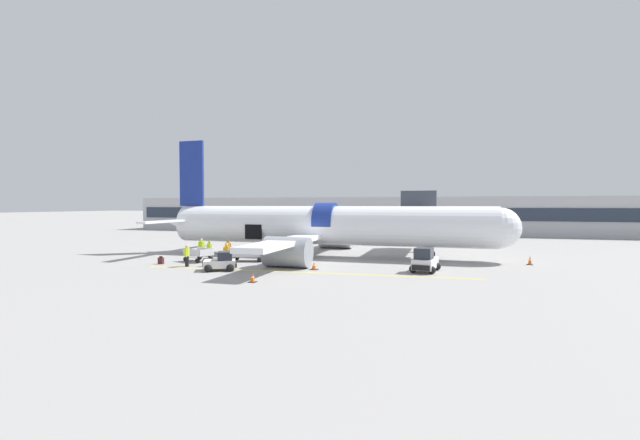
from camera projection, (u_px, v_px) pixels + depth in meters
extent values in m
plane|color=gray|center=(315.00, 261.00, 37.06)|extent=(500.00, 500.00, 0.00)
cube|color=yellow|center=(303.00, 272.00, 30.84)|extent=(24.95, 1.63, 0.01)
cube|color=#B2B2B7|center=(384.00, 215.00, 76.50)|extent=(93.40, 11.60, 6.17)
cube|color=#232D3D|center=(379.00, 214.00, 70.88)|extent=(91.54, 0.16, 1.97)
cylinder|color=#4C4C51|center=(421.00, 235.00, 44.24)|extent=(0.60, 0.60, 3.47)
cube|color=silver|center=(422.00, 207.00, 44.13)|extent=(2.47, 9.75, 2.47)
cube|color=#333842|center=(419.00, 207.00, 40.04)|extent=(3.21, 1.60, 2.97)
cylinder|color=white|center=(326.00, 225.00, 40.20)|extent=(30.33, 3.61, 3.61)
sphere|color=white|center=(500.00, 228.00, 35.84)|extent=(3.43, 3.43, 3.43)
cone|color=white|center=(187.00, 223.00, 44.55)|extent=(4.16, 3.32, 3.32)
cylinder|color=navy|center=(326.00, 222.00, 40.15)|extent=(1.82, 3.62, 3.62)
cube|color=navy|center=(192.00, 174.00, 44.17)|extent=(2.71, 0.28, 6.70)
cube|color=white|center=(168.00, 221.00, 40.70)|extent=(0.98, 7.66, 0.20)
cube|color=white|center=(211.00, 219.00, 48.04)|extent=(0.98, 7.66, 0.20)
cube|color=white|center=(286.00, 242.00, 33.52)|extent=(2.33, 13.68, 0.40)
cube|color=white|center=(334.00, 231.00, 47.65)|extent=(2.33, 13.68, 0.40)
cylinder|color=gray|center=(287.00, 252.00, 33.32)|extent=(3.55, 2.37, 2.37)
cylinder|color=gray|center=(336.00, 238.00, 47.78)|extent=(3.55, 2.37, 2.37)
cube|color=black|center=(253.00, 232.00, 40.43)|extent=(1.70, 0.12, 1.40)
cylinder|color=#56565B|center=(429.00, 246.00, 37.56)|extent=(0.22, 0.22, 1.52)
sphere|color=black|center=(429.00, 254.00, 37.58)|extent=(1.07, 1.07, 1.07)
cylinder|color=#56565B|center=(287.00, 244.00, 38.73)|extent=(0.22, 0.22, 1.52)
sphere|color=black|center=(287.00, 253.00, 38.76)|extent=(1.07, 1.07, 1.07)
cylinder|color=#56565B|center=(304.00, 240.00, 43.53)|extent=(0.22, 0.22, 1.52)
sphere|color=black|center=(304.00, 247.00, 43.55)|extent=(1.07, 1.07, 1.07)
cube|color=silver|center=(425.00, 263.00, 31.30)|extent=(1.85, 3.06, 0.74)
cube|color=#232833|center=(424.00, 253.00, 30.82)|extent=(1.38, 1.47, 0.80)
cube|color=black|center=(421.00, 268.00, 29.97)|extent=(1.26, 0.32, 0.37)
sphere|color=black|center=(413.00, 269.00, 30.72)|extent=(0.56, 0.56, 0.56)
sphere|color=black|center=(432.00, 270.00, 30.14)|extent=(0.56, 0.56, 0.56)
sphere|color=black|center=(419.00, 265.00, 32.48)|extent=(0.56, 0.56, 0.56)
sphere|color=black|center=(437.00, 266.00, 31.89)|extent=(0.56, 0.56, 0.56)
cube|color=silver|center=(220.00, 264.00, 31.83)|extent=(2.79, 2.50, 0.53)
cube|color=#232833|center=(225.00, 256.00, 31.89)|extent=(1.56, 1.70, 0.63)
cube|color=black|center=(236.00, 265.00, 32.06)|extent=(0.78, 1.35, 0.27)
sphere|color=black|center=(230.00, 268.00, 31.23)|extent=(0.56, 0.56, 0.56)
sphere|color=black|center=(231.00, 265.00, 32.74)|extent=(0.56, 0.56, 0.56)
sphere|color=black|center=(208.00, 268.00, 30.94)|extent=(0.56, 0.56, 0.56)
sphere|color=black|center=(209.00, 265.00, 32.45)|extent=(0.56, 0.56, 0.56)
cube|color=silver|center=(198.00, 255.00, 36.80)|extent=(2.81, 2.26, 0.05)
cube|color=silver|center=(207.00, 252.00, 36.03)|extent=(0.60, 1.34, 0.52)
cube|color=silver|center=(192.00, 252.00, 36.26)|extent=(2.24, 0.98, 0.52)
cube|color=silver|center=(205.00, 251.00, 37.31)|extent=(2.24, 0.98, 0.52)
cube|color=#333338|center=(210.00, 259.00, 35.74)|extent=(0.86, 0.42, 0.06)
sphere|color=black|center=(197.00, 261.00, 35.72)|extent=(0.40, 0.40, 0.40)
sphere|color=black|center=(211.00, 259.00, 36.82)|extent=(0.40, 0.40, 0.40)
sphere|color=black|center=(186.00, 259.00, 36.80)|extent=(0.40, 0.40, 0.40)
sphere|color=black|center=(200.00, 258.00, 37.90)|extent=(0.40, 0.40, 0.40)
cube|color=#4C1E1E|center=(197.00, 252.00, 37.23)|extent=(0.57, 0.41, 0.31)
cube|color=#721951|center=(203.00, 252.00, 36.75)|extent=(0.40, 0.25, 0.38)
cube|color=silver|center=(248.00, 256.00, 37.01)|extent=(3.42, 2.27, 0.05)
cube|color=silver|center=(266.00, 253.00, 36.99)|extent=(0.46, 1.41, 0.52)
cube|color=silver|center=(247.00, 254.00, 36.30)|extent=(2.97, 0.92, 0.52)
cube|color=silver|center=(249.00, 252.00, 37.69)|extent=(2.97, 0.92, 0.52)
cube|color=#333338|center=(271.00, 258.00, 37.00)|extent=(0.89, 0.33, 0.06)
sphere|color=black|center=(259.00, 260.00, 36.28)|extent=(0.40, 0.40, 0.40)
sphere|color=black|center=(262.00, 258.00, 37.73)|extent=(0.40, 0.40, 0.40)
sphere|color=black|center=(234.00, 260.00, 36.30)|extent=(0.40, 0.40, 0.40)
sphere|color=black|center=(237.00, 258.00, 37.75)|extent=(0.40, 0.40, 0.40)
cube|color=#1E2347|center=(254.00, 253.00, 37.28)|extent=(0.44, 0.39, 0.42)
cube|color=#1E2347|center=(240.00, 253.00, 37.01)|extent=(0.45, 0.36, 0.53)
cylinder|color=black|center=(209.00, 254.00, 39.16)|extent=(0.37, 0.37, 0.77)
cylinder|color=#B7E019|center=(209.00, 246.00, 39.14)|extent=(0.48, 0.48, 0.60)
sphere|color=#9E7556|center=(209.00, 242.00, 39.12)|extent=(0.21, 0.21, 0.21)
cylinder|color=#B7E019|center=(211.00, 247.00, 39.30)|extent=(0.15, 0.15, 0.56)
cylinder|color=#B7E019|center=(207.00, 247.00, 38.98)|extent=(0.15, 0.15, 0.56)
cylinder|color=black|center=(227.00, 260.00, 34.74)|extent=(0.42, 0.42, 0.85)
cylinder|color=orange|center=(227.00, 250.00, 34.72)|extent=(0.54, 0.54, 0.67)
sphere|color=beige|center=(227.00, 245.00, 34.70)|extent=(0.24, 0.24, 0.24)
cylinder|color=orange|center=(230.00, 251.00, 34.76)|extent=(0.17, 0.17, 0.62)
cylinder|color=orange|center=(224.00, 251.00, 34.67)|extent=(0.17, 0.17, 0.62)
cylinder|color=black|center=(187.00, 261.00, 33.76)|extent=(0.39, 0.39, 0.83)
cylinder|color=#CCE523|center=(187.00, 252.00, 33.73)|extent=(0.50, 0.50, 0.66)
sphere|color=tan|center=(187.00, 246.00, 33.72)|extent=(0.23, 0.23, 0.23)
cylinder|color=#CCE523|center=(188.00, 253.00, 33.97)|extent=(0.16, 0.16, 0.60)
cylinder|color=#CCE523|center=(186.00, 253.00, 33.50)|extent=(0.16, 0.16, 0.60)
cylinder|color=#2D2D33|center=(228.00, 253.00, 39.27)|extent=(0.37, 0.37, 0.81)
cylinder|color=orange|center=(228.00, 246.00, 39.24)|extent=(0.47, 0.47, 0.64)
sphere|color=brown|center=(228.00, 241.00, 39.23)|extent=(0.22, 0.22, 0.22)
cylinder|color=orange|center=(231.00, 246.00, 39.24)|extent=(0.15, 0.15, 0.59)
cylinder|color=orange|center=(226.00, 246.00, 39.25)|extent=(0.15, 0.15, 0.59)
cylinder|color=black|center=(201.00, 253.00, 39.90)|extent=(0.43, 0.43, 0.84)
cylinder|color=#B7E019|center=(201.00, 245.00, 39.87)|extent=(0.55, 0.55, 0.66)
sphere|color=beige|center=(201.00, 240.00, 39.86)|extent=(0.23, 0.23, 0.23)
cylinder|color=#B7E019|center=(204.00, 245.00, 40.00)|extent=(0.18, 0.18, 0.61)
cylinder|color=#B7E019|center=(199.00, 245.00, 39.76)|extent=(0.18, 0.18, 0.61)
cube|color=#4C1E1E|center=(161.00, 261.00, 35.23)|extent=(0.46, 0.26, 0.53)
cube|color=black|center=(161.00, 257.00, 35.22)|extent=(0.29, 0.04, 0.12)
cube|color=#1E2347|center=(205.00, 263.00, 33.82)|extent=(0.42, 0.33, 0.52)
cube|color=black|center=(205.00, 259.00, 33.81)|extent=(0.24, 0.08, 0.12)
cube|color=black|center=(530.00, 265.00, 34.78)|extent=(0.45, 0.45, 0.03)
cone|color=orange|center=(530.00, 260.00, 34.77)|extent=(0.33, 0.33, 0.76)
cylinder|color=white|center=(530.00, 260.00, 34.77)|extent=(0.19, 0.19, 0.09)
cube|color=black|center=(253.00, 282.00, 26.98)|extent=(0.47, 0.47, 0.03)
cone|color=orange|center=(253.00, 278.00, 26.97)|extent=(0.35, 0.35, 0.59)
cylinder|color=white|center=(253.00, 277.00, 26.96)|extent=(0.20, 0.20, 0.07)
cube|color=black|center=(314.00, 269.00, 32.20)|extent=(0.58, 0.58, 0.03)
cone|color=orange|center=(314.00, 266.00, 32.19)|extent=(0.43, 0.43, 0.61)
cylinder|color=white|center=(314.00, 265.00, 32.19)|extent=(0.25, 0.25, 0.07)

